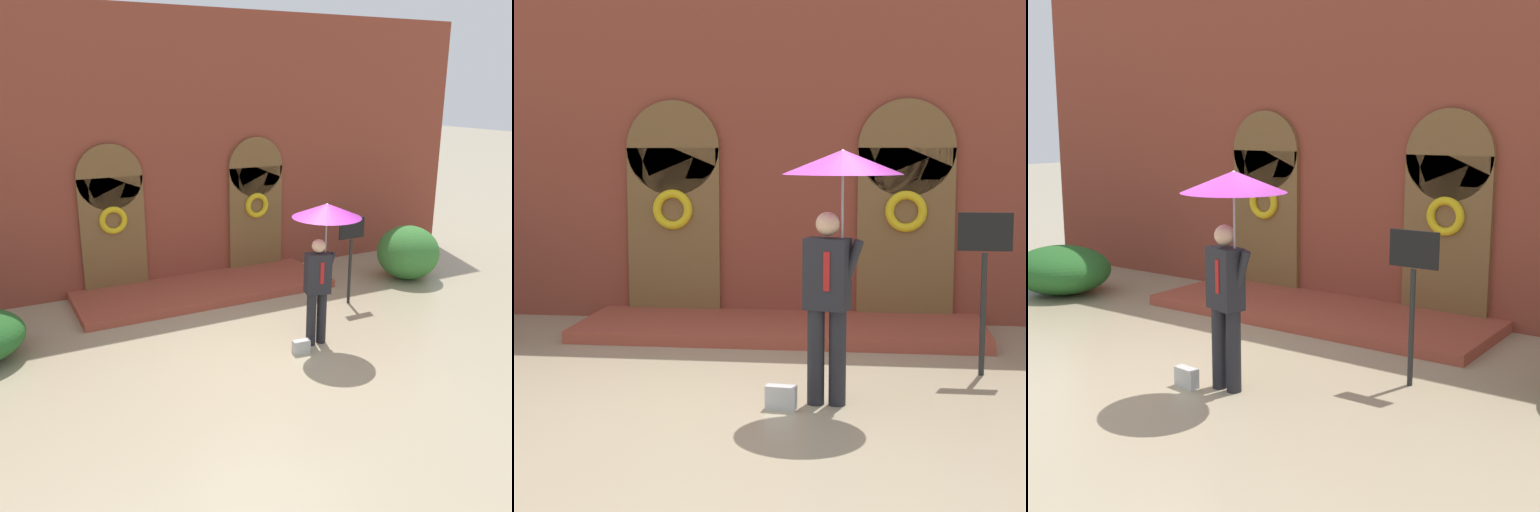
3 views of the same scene
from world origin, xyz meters
The scene contains 6 objects.
ground_plane centered at (0.00, 0.00, 0.00)m, with size 80.00×80.00×0.00m, color tan.
building_facade centered at (0.00, 4.15, 2.68)m, with size 14.00×2.30×5.60m.
person_with_umbrella centered at (0.86, 0.02, 1.91)m, with size 1.10×1.10×2.36m.
handbag centered at (0.36, -0.18, 0.11)m, with size 0.28×0.12×0.22m, color #B7B7B2.
sign_post centered at (2.32, 1.28, 1.16)m, with size 0.56×0.06×1.72m.
shrub_right centered at (4.37, 1.95, 0.59)m, with size 1.34×1.35×1.18m, color #387A33.
Camera 1 is at (-4.04, -7.28, 4.16)m, focal length 40.00 mm.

